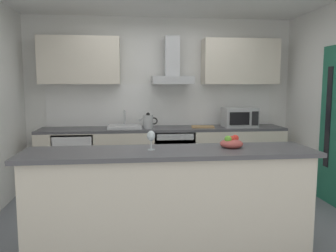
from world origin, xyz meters
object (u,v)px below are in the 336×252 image
at_px(wine_glass, 151,137).
at_px(fruit_bowl, 231,143).
at_px(kettle, 148,121).
at_px(range_hood, 172,69).
at_px(chopping_board, 203,127).
at_px(refrigerator, 76,161).
at_px(microwave, 240,117).
at_px(oven, 173,156).
at_px(sink, 125,126).

bearing_deg(wine_glass, fruit_bowl, 2.52).
xyz_separation_m(kettle, range_hood, (0.38, 0.16, 0.78)).
bearing_deg(chopping_board, refrigerator, 179.38).
bearing_deg(range_hood, chopping_board, -18.49).
bearing_deg(kettle, chopping_board, 0.68).
relative_size(microwave, range_hood, 0.69).
distance_m(oven, range_hood, 1.33).
distance_m(refrigerator, range_hood, 2.01).
bearing_deg(refrigerator, wine_glass, -63.62).
height_order(oven, fruit_bowl, fruit_bowl).
bearing_deg(chopping_board, wine_glass, -114.64).
relative_size(oven, refrigerator, 0.94).
distance_m(sink, chopping_board, 1.19).
height_order(microwave, sink, microwave).
bearing_deg(microwave, range_hood, 171.34).
bearing_deg(fruit_bowl, microwave, 69.80).
relative_size(oven, sink, 1.60).
bearing_deg(wine_glass, sink, 97.56).
height_order(kettle, wine_glass, kettle).
bearing_deg(sink, oven, -0.86).
relative_size(fruit_bowl, chopping_board, 0.65).
relative_size(oven, fruit_bowl, 3.64).
bearing_deg(wine_glass, refrigerator, 116.38).
height_order(microwave, range_hood, range_hood).
relative_size(sink, range_hood, 0.69).
height_order(microwave, chopping_board, microwave).
relative_size(wine_glass, fruit_bowl, 0.81).
height_order(sink, fruit_bowl, sink).
bearing_deg(chopping_board, fruit_bowl, -94.30).
xyz_separation_m(refrigerator, fruit_bowl, (1.78, -1.99, 0.57)).
xyz_separation_m(oven, range_hood, (0.00, 0.13, 1.33)).
height_order(refrigerator, kettle, kettle).
bearing_deg(chopping_board, microwave, -0.42).
bearing_deg(fruit_bowl, chopping_board, 85.70).
distance_m(microwave, chopping_board, 0.59).
bearing_deg(chopping_board, sink, 178.33).
bearing_deg(sink, fruit_bowl, -62.55).
height_order(kettle, range_hood, range_hood).
bearing_deg(fruit_bowl, sink, 117.45).
relative_size(range_hood, fruit_bowl, 3.27).
xyz_separation_m(sink, kettle, (0.35, -0.04, 0.08)).
xyz_separation_m(sink, range_hood, (0.73, 0.12, 0.86)).
distance_m(range_hood, wine_glass, 2.32).
bearing_deg(sink, chopping_board, -1.67).
height_order(range_hood, wine_glass, range_hood).
height_order(range_hood, chopping_board, range_hood).
height_order(sink, chopping_board, sink).
relative_size(kettle, fruit_bowl, 1.31).
xyz_separation_m(oven, microwave, (1.03, -0.03, 0.59)).
distance_m(sink, wine_glass, 2.06).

